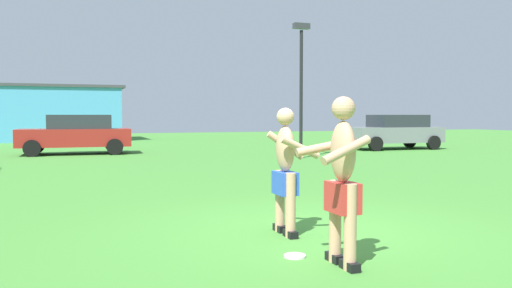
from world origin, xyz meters
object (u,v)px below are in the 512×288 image
Objects in this scene: player_in_blue at (286,168)px; frisbee at (295,256)px; car_red_far_end at (76,134)px; car_gray_near_post at (395,131)px; player_near at (342,176)px; lamp_post at (301,74)px.

player_in_blue is 1.41m from frisbee.
frisbee is 17.13m from car_red_far_end.
car_gray_near_post is at bearing 50.65° from player_in_blue.
frisbee is (-0.35, -1.06, -0.86)m from player_in_blue.
car_red_far_end is at bearing 172.67° from car_gray_near_post.
lamp_post is (5.44, 12.59, 2.11)m from player_near.
lamp_post is (5.41, 11.06, 2.18)m from player_in_blue.
lamp_post reaches higher than car_red_far_end.
player_near is 13.88m from lamp_post.
car_red_far_end is (-2.22, 15.95, -0.05)m from player_in_blue.
lamp_post is (-6.21, -3.11, 2.22)m from car_gray_near_post.
player_near is 17.62m from car_red_far_end.
player_in_blue is at bearing 71.81° from frisbee.
frisbee is at bearing -108.19° from player_in_blue.
car_red_far_end is at bearing 97.13° from player_near.
player_near is 1.08m from frisbee.
player_in_blue is 0.38× the size of car_gray_near_post.
car_gray_near_post is at bearing 51.84° from frisbee.
car_red_far_end is (-2.19, 17.48, -0.11)m from player_near.
player_in_blue is 0.38× the size of car_red_far_end.
frisbee is at bearing -115.40° from lamp_post.
frisbee is at bearing 123.52° from player_near.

